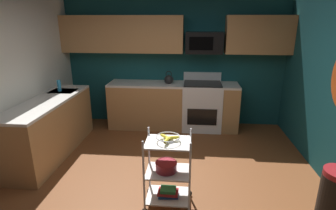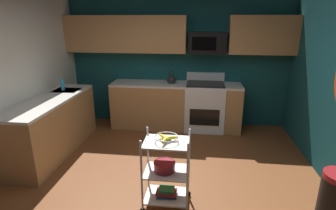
% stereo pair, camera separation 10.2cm
% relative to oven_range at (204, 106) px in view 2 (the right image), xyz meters
% --- Properties ---
extents(floor, '(4.40, 4.80, 0.04)m').
position_rel_oven_range_xyz_m(floor, '(-0.58, -2.10, -0.50)').
color(floor, brown).
rests_on(floor, ground).
extents(wall_back, '(4.52, 0.06, 2.60)m').
position_rel_oven_range_xyz_m(wall_back, '(-0.58, 0.33, 0.82)').
color(wall_back, '#14474C').
rests_on(wall_back, ground).
extents(counter_run, '(3.48, 2.62, 0.92)m').
position_rel_oven_range_xyz_m(counter_run, '(-1.43, -0.58, -0.01)').
color(counter_run, '#B27F4C').
rests_on(counter_run, ground).
extents(oven_range, '(0.76, 0.65, 1.10)m').
position_rel_oven_range_xyz_m(oven_range, '(0.00, 0.00, 0.00)').
color(oven_range, white).
rests_on(oven_range, ground).
extents(upper_cabinets, '(4.40, 0.33, 0.70)m').
position_rel_oven_range_xyz_m(upper_cabinets, '(-0.71, 0.13, 1.37)').
color(upper_cabinets, '#B27F4C').
extents(microwave, '(0.70, 0.39, 0.40)m').
position_rel_oven_range_xyz_m(microwave, '(-0.00, 0.10, 1.22)').
color(microwave, black).
extents(rolling_cart, '(0.57, 0.40, 0.91)m').
position_rel_oven_range_xyz_m(rolling_cart, '(-0.46, -2.45, -0.03)').
color(rolling_cart, silver).
rests_on(rolling_cart, ground).
extents(fruit_bowl, '(0.27, 0.27, 0.07)m').
position_rel_oven_range_xyz_m(fruit_bowl, '(-0.46, -2.45, 0.40)').
color(fruit_bowl, silver).
rests_on(fruit_bowl, rolling_cart).
extents(mixing_bowl_large, '(0.25, 0.25, 0.11)m').
position_rel_oven_range_xyz_m(mixing_bowl_large, '(-0.48, -2.45, 0.04)').
color(mixing_bowl_large, maroon).
rests_on(mixing_bowl_large, rolling_cart).
extents(book_stack, '(0.25, 0.18, 0.10)m').
position_rel_oven_range_xyz_m(book_stack, '(-0.46, -2.45, -0.31)').
color(book_stack, '#1E4C8C').
rests_on(book_stack, rolling_cart).
extents(kettle, '(0.21, 0.18, 0.26)m').
position_rel_oven_range_xyz_m(kettle, '(-0.66, -0.00, 0.52)').
color(kettle, black).
rests_on(kettle, counter_run).
extents(dish_soap_bottle, '(0.06, 0.06, 0.20)m').
position_rel_oven_range_xyz_m(dish_soap_bottle, '(-2.52, -0.78, 0.54)').
color(dish_soap_bottle, '#2D8CBF').
rests_on(dish_soap_bottle, counter_run).
extents(trash_can, '(0.34, 0.42, 0.66)m').
position_rel_oven_range_xyz_m(trash_can, '(1.32, -2.63, -0.15)').
color(trash_can, black).
rests_on(trash_can, ground).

